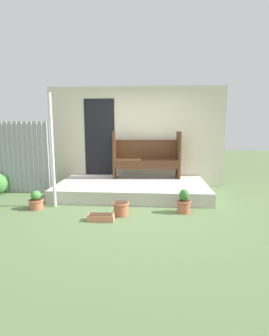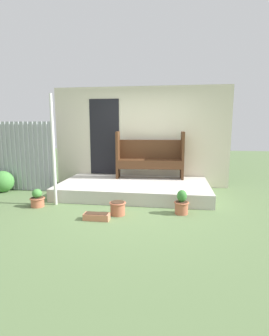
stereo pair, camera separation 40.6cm
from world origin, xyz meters
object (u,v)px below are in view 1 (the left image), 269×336
at_px(support_post, 52,151).
at_px(planter_box_rect, 101,217).
at_px(flower_pot_left, 36,201).
at_px(flower_pot_middle, 121,208).
at_px(flower_pot_right, 184,202).
at_px(bench, 146,155).

height_order(support_post, planter_box_rect, support_post).
bearing_deg(flower_pot_left, flower_pot_middle, -7.89).
height_order(flower_pot_middle, planter_box_rect, flower_pot_middle).
bearing_deg(flower_pot_middle, flower_pot_right, 11.40).
bearing_deg(flower_pot_right, planter_box_rect, -159.84).
bearing_deg(support_post, planter_box_rect, -33.74).
height_order(bench, flower_pot_left, bench).
distance_m(flower_pot_left, flower_pot_right, 2.85).
distance_m(flower_pot_left, flower_pot_middle, 1.71).
bearing_deg(flower_pot_middle, planter_box_rect, -135.42).
relative_size(bench, planter_box_rect, 3.82).
height_order(flower_pot_left, planter_box_rect, flower_pot_left).
distance_m(support_post, planter_box_rect, 1.68).
height_order(support_post, flower_pot_middle, support_post).
xyz_separation_m(bench, flower_pot_right, (0.76, -1.84, -0.66)).
bearing_deg(bench, planter_box_rect, -110.48).
bearing_deg(support_post, bench, 42.76).
bearing_deg(flower_pot_left, bench, 41.35).
relative_size(flower_pot_left, planter_box_rect, 0.82).
xyz_separation_m(flower_pot_left, planter_box_rect, (1.39, -0.54, -0.10)).
distance_m(bench, flower_pot_middle, 2.23).
xyz_separation_m(support_post, flower_pot_middle, (1.39, -0.42, -0.98)).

